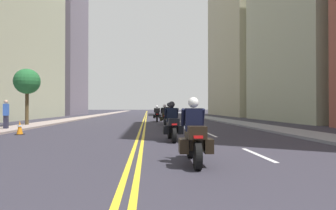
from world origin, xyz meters
name	(u,v)px	position (x,y,z in m)	size (l,w,h in m)	color
ground_plane	(146,116)	(0.00, 48.00, 0.00)	(264.00, 264.00, 0.00)	#2E2C36
sidewalk_left	(98,115)	(-8.05, 48.00, 0.06)	(2.14, 144.00, 0.12)	gray
sidewalk_right	(193,115)	(8.05, 48.00, 0.06)	(2.14, 144.00, 0.12)	gray
centreline_yellow_inner	(145,116)	(-0.12, 48.00, 0.00)	(0.12, 132.00, 0.01)	yellow
centreline_yellow_outer	(147,116)	(0.12, 48.00, 0.00)	(0.12, 132.00, 0.01)	yellow
lane_dashes_white	(178,121)	(3.49, 29.00, 0.00)	(0.14, 56.40, 0.01)	silver
building_right_1	(301,1)	(15.81, 27.31, 12.21)	(6.12, 14.66, 24.41)	#9DA182
building_left_2	(61,47)	(-16.46, 55.69, 13.12)	(7.42, 14.41, 26.24)	slate
building_right_2	(240,35)	(16.11, 47.19, 13.93)	(6.72, 19.96, 27.86)	tan
motorcycle_0	(194,137)	(1.43, 6.80, 0.64)	(0.78, 2.08, 1.61)	black
motorcycle_1	(172,125)	(1.31, 11.47, 0.64)	(0.77, 2.15, 1.62)	black
motorcycle_2	(169,119)	(1.64, 17.15, 0.67)	(0.78, 2.27, 1.67)	black
motorcycle_3	(164,116)	(1.64, 22.07, 0.66)	(0.77, 2.12, 1.63)	black
motorcycle_4	(157,115)	(1.23, 27.45, 0.64)	(0.76, 2.14, 1.57)	black
traffic_cone_1	(20,128)	(-6.08, 14.68, 0.35)	(0.37, 0.37, 0.70)	black
pedestrian_1	(6,115)	(-8.06, 17.38, 0.94)	(0.25, 0.38, 1.81)	#242336
street_tree_0	(27,82)	(-8.44, 21.16, 3.22)	(1.84, 1.84, 4.19)	#483B22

